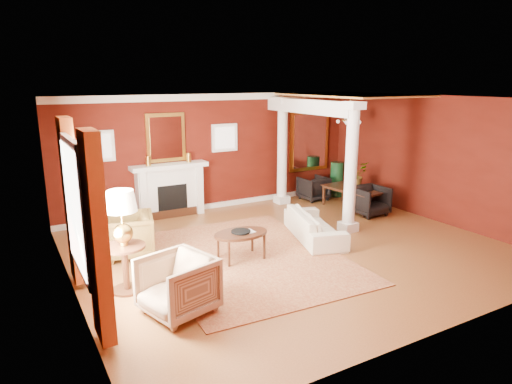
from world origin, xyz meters
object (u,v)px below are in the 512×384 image
armchair_leopard (128,233)px  coffee_table (241,235)px  dining_table (354,192)px  side_table (122,223)px  sofa (315,221)px  armchair_stripe (177,283)px

armchair_leopard → coffee_table: (1.76, -1.18, 0.02)m
coffee_table → dining_table: (4.10, 1.59, -0.04)m
coffee_table → side_table: bearing=-173.0°
side_table → armchair_leopard: bearing=73.9°
coffee_table → armchair_leopard: bearing=146.2°
armchair_leopard → dining_table: 5.88m
side_table → dining_table: size_ratio=1.06×
sofa → dining_table: size_ratio=1.27×
armchair_stripe → side_table: bearing=-172.5°
armchair_leopard → side_table: side_table is taller
sofa → side_table: bearing=114.5°
armchair_leopard → dining_table: armchair_leopard is taller
armchair_stripe → coffee_table: (1.71, 1.33, 0.01)m
armchair_stripe → side_table: size_ratio=0.57×
armchair_leopard → side_table: size_ratio=0.55×
sofa → coffee_table: 1.88m
armchair_leopard → coffee_table: 2.12m
dining_table → coffee_table: bearing=106.4°
dining_table → armchair_stripe: bearing=111.8°
armchair_stripe → dining_table: bearing=100.7°
sofa → coffee_table: size_ratio=1.90×
dining_table → sofa: bearing=116.0°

